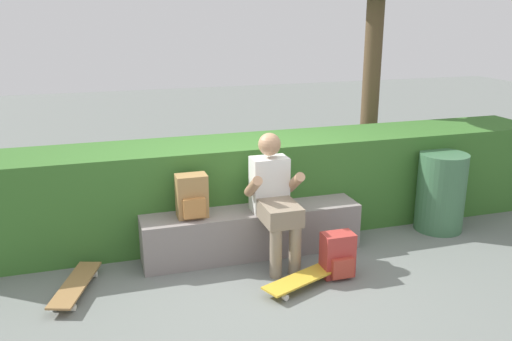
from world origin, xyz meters
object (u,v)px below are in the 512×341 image
object	(u,v)px
backpack_on_ground	(338,256)
person_skater	(274,195)
backpack_on_bench	(192,197)
trash_bin	(441,192)
bench_main	(252,232)
skateboard_beside_bench	(76,285)
skateboard_near_person	(304,278)

from	to	relation	value
backpack_on_ground	person_skater	bearing A→B (deg)	133.73
backpack_on_bench	backpack_on_ground	size ratio (longest dim) A/B	1.00
trash_bin	backpack_on_ground	bearing A→B (deg)	-156.39
bench_main	person_skater	world-z (taller)	person_skater
skateboard_beside_bench	backpack_on_bench	distance (m)	1.24
backpack_on_ground	skateboard_near_person	bearing A→B (deg)	-165.51
person_skater	skateboard_near_person	distance (m)	0.80
bench_main	person_skater	size ratio (longest dim) A/B	1.76
skateboard_beside_bench	backpack_on_bench	xyz separation A→B (m)	(1.06, 0.29, 0.57)
trash_bin	backpack_on_bench	bearing A→B (deg)	179.98
skateboard_near_person	person_skater	bearing A→B (deg)	98.36
backpack_on_bench	trash_bin	bearing A→B (deg)	-0.02
skateboard_near_person	bench_main	bearing A→B (deg)	106.95
bench_main	trash_bin	distance (m)	2.11
bench_main	backpack_on_ground	world-z (taller)	bench_main
backpack_on_ground	bench_main	bearing A→B (deg)	131.51
person_skater	trash_bin	size ratio (longest dim) A/B	1.43
backpack_on_bench	backpack_on_ground	world-z (taller)	backpack_on_bench
bench_main	skateboard_near_person	bearing A→B (deg)	-73.05
person_skater	trash_bin	bearing A→B (deg)	5.77
bench_main	skateboard_near_person	distance (m)	0.81
skateboard_near_person	skateboard_beside_bench	bearing A→B (deg)	166.16
person_skater	skateboard_near_person	bearing A→B (deg)	-81.64
bench_main	trash_bin	size ratio (longest dim) A/B	2.51
person_skater	bench_main	bearing A→B (deg)	125.99
person_skater	skateboard_beside_bench	size ratio (longest dim) A/B	1.46
skateboard_beside_bench	trash_bin	xyz separation A→B (m)	(3.73, 0.29, 0.35)
bench_main	backpack_on_ground	bearing A→B (deg)	-48.49
skateboard_beside_bench	backpack_on_bench	bearing A→B (deg)	15.40
skateboard_near_person	skateboard_beside_bench	world-z (taller)	same
bench_main	backpack_on_bench	world-z (taller)	backpack_on_bench
bench_main	skateboard_beside_bench	bearing A→B (deg)	-169.55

